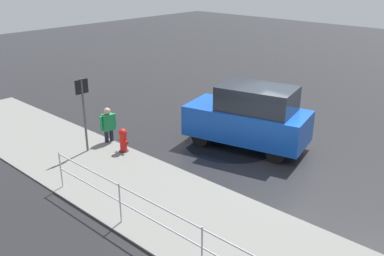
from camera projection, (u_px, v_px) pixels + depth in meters
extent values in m
plane|color=black|center=(275.00, 157.00, 13.24)|extent=(60.00, 60.00, 0.00)
cube|color=slate|center=(182.00, 211.00, 10.35)|extent=(24.00, 3.20, 0.04)
cube|color=blue|center=(246.00, 123.00, 13.81)|extent=(4.18, 2.52, 0.99)
cube|color=#1E232B|center=(257.00, 98.00, 13.35)|extent=(2.61, 1.98, 0.77)
cylinder|color=black|center=(201.00, 137.00, 14.00)|extent=(0.63, 0.35, 0.60)
cylinder|color=black|center=(220.00, 124.00, 15.16)|extent=(0.63, 0.35, 0.60)
cylinder|color=black|center=(276.00, 153.00, 12.82)|extent=(0.63, 0.35, 0.60)
cylinder|color=black|center=(291.00, 137.00, 13.97)|extent=(0.63, 0.35, 0.60)
cylinder|color=red|center=(123.00, 143.00, 13.49)|extent=(0.22, 0.22, 0.62)
sphere|color=red|center=(123.00, 133.00, 13.36)|extent=(0.26, 0.26, 0.26)
cylinder|color=red|center=(127.00, 143.00, 13.36)|extent=(0.10, 0.09, 0.09)
cylinder|color=red|center=(120.00, 140.00, 13.56)|extent=(0.10, 0.09, 0.09)
cylinder|color=#2D2D2D|center=(124.00, 151.00, 13.59)|extent=(0.31, 0.31, 0.06)
cube|color=#1E8C4C|center=(108.00, 122.00, 14.09)|extent=(0.30, 0.40, 0.55)
sphere|color=tan|center=(107.00, 111.00, 13.95)|extent=(0.22, 0.22, 0.22)
cylinder|color=#1E1E2D|center=(111.00, 136.00, 14.32)|extent=(0.13, 0.13, 0.45)
cylinder|color=#1E1E2D|center=(107.00, 137.00, 14.22)|extent=(0.13, 0.13, 0.45)
cylinder|color=#1E8C4C|center=(115.00, 121.00, 14.22)|extent=(0.09, 0.09, 0.50)
cylinder|color=#1E8C4C|center=(101.00, 124.00, 13.95)|extent=(0.09, 0.09, 0.50)
cylinder|color=#B7BABF|center=(202.00, 250.00, 8.16)|extent=(0.04, 0.04, 1.05)
cylinder|color=#B7BABF|center=(120.00, 204.00, 9.72)|extent=(0.04, 0.04, 1.05)
cylinder|color=#B7BABF|center=(61.00, 170.00, 11.27)|extent=(0.04, 0.04, 1.05)
cylinder|color=#B7BABF|center=(202.00, 229.00, 7.99)|extent=(9.90, 0.04, 0.04)
cylinder|color=#B7BABF|center=(202.00, 248.00, 8.14)|extent=(9.90, 0.04, 0.04)
cylinder|color=#4C4C51|center=(84.00, 116.00, 13.21)|extent=(0.07, 0.07, 2.40)
cube|color=black|center=(82.00, 87.00, 12.87)|extent=(0.04, 0.44, 0.44)
cylinder|color=black|center=(231.00, 144.00, 14.25)|extent=(3.08, 3.08, 0.01)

